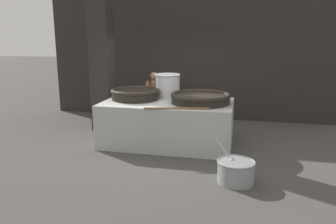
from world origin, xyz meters
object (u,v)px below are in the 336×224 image
object	(u,v)px
stock_pot	(168,85)
prep_bowl_vegetables	(236,171)
cook	(154,98)
giant_wok_near	(135,94)
giant_wok_far	(201,98)

from	to	relation	value
stock_pot	prep_bowl_vegetables	bearing A→B (deg)	-54.29
cook	prep_bowl_vegetables	world-z (taller)	cook
giant_wok_near	stock_pot	distance (m)	0.81
prep_bowl_vegetables	giant_wok_far	bearing A→B (deg)	114.81
giant_wok_far	prep_bowl_vegetables	world-z (taller)	giant_wok_far
giant_wok_far	cook	size ratio (longest dim) A/B	0.88
giant_wok_near	stock_pot	bearing A→B (deg)	32.83
cook	giant_wok_near	bearing A→B (deg)	68.11
prep_bowl_vegetables	stock_pot	bearing A→B (deg)	125.71
giant_wok_far	stock_pot	distance (m)	1.03
cook	prep_bowl_vegetables	distance (m)	3.76
giant_wok_near	stock_pot	size ratio (longest dim) A/B	1.86
giant_wok_near	cook	world-z (taller)	cook
stock_pot	prep_bowl_vegetables	xyz separation A→B (m)	(1.68, -2.33, -1.04)
giant_wok_far	prep_bowl_vegetables	size ratio (longest dim) A/B	1.90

